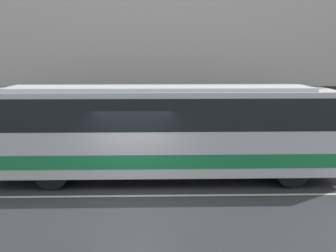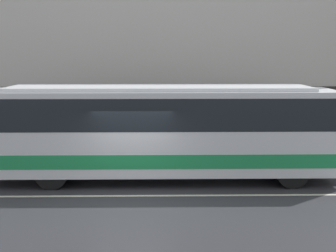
# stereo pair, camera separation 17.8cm
# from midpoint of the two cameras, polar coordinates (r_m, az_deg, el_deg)

# --- Properties ---
(ground_plane) EXTENTS (60.00, 60.00, 0.00)m
(ground_plane) POSITION_cam_midpoint_polar(r_m,az_deg,el_deg) (14.27, -4.07, -8.50)
(ground_plane) COLOR #333338
(sidewalk) EXTENTS (60.00, 3.05, 0.13)m
(sidewalk) POSITION_cam_midpoint_polar(r_m,az_deg,el_deg) (19.59, -3.23, -3.47)
(sidewalk) COLOR #A09E99
(sidewalk) RESTS_ON ground_plane
(building_facade) EXTENTS (60.00, 0.35, 11.15)m
(building_facade) POSITION_cam_midpoint_polar(r_m,az_deg,el_deg) (20.83, -3.18, 11.97)
(building_facade) COLOR silver
(building_facade) RESTS_ON ground_plane
(lane_stripe) EXTENTS (54.00, 0.14, 0.01)m
(lane_stripe) POSITION_cam_midpoint_polar(r_m,az_deg,el_deg) (14.27, -4.07, -8.48)
(lane_stripe) COLOR beige
(lane_stripe) RESTS_ON ground_plane
(transit_bus) EXTENTS (11.65, 2.56, 3.17)m
(transit_bus) POSITION_cam_midpoint_polar(r_m,az_deg,el_deg) (15.66, -0.65, -0.18)
(transit_bus) COLOR silver
(transit_bus) RESTS_ON ground_plane
(pedestrian_waiting) EXTENTS (0.36, 0.36, 1.70)m
(pedestrian_waiting) POSITION_cam_midpoint_polar(r_m,az_deg,el_deg) (19.68, -8.08, -0.95)
(pedestrian_waiting) COLOR #333338
(pedestrian_waiting) RESTS_ON sidewalk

